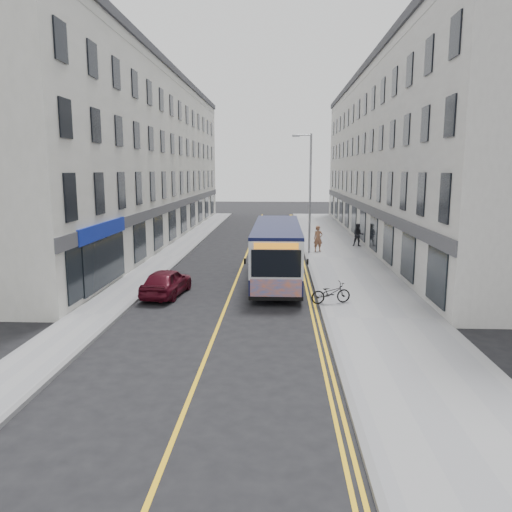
# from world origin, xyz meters

# --- Properties ---
(ground) EXTENTS (140.00, 140.00, 0.00)m
(ground) POSITION_xyz_m (0.00, 0.00, 0.00)
(ground) COLOR black
(ground) RESTS_ON ground
(pavement_east) EXTENTS (4.50, 64.00, 0.12)m
(pavement_east) POSITION_xyz_m (6.25, 12.00, 0.06)
(pavement_east) COLOR gray
(pavement_east) RESTS_ON ground
(pavement_west) EXTENTS (2.00, 64.00, 0.12)m
(pavement_west) POSITION_xyz_m (-5.00, 12.00, 0.06)
(pavement_west) COLOR gray
(pavement_west) RESTS_ON ground
(kerb_east) EXTENTS (0.18, 64.00, 0.13)m
(kerb_east) POSITION_xyz_m (4.00, 12.00, 0.07)
(kerb_east) COLOR slate
(kerb_east) RESTS_ON ground
(kerb_west) EXTENTS (0.18, 64.00, 0.13)m
(kerb_west) POSITION_xyz_m (-4.00, 12.00, 0.07)
(kerb_west) COLOR slate
(kerb_west) RESTS_ON ground
(road_centre_line) EXTENTS (0.12, 64.00, 0.01)m
(road_centre_line) POSITION_xyz_m (0.00, 12.00, 0.00)
(road_centre_line) COLOR yellow
(road_centre_line) RESTS_ON ground
(road_dbl_yellow_inner) EXTENTS (0.10, 64.00, 0.01)m
(road_dbl_yellow_inner) POSITION_xyz_m (3.55, 12.00, 0.00)
(road_dbl_yellow_inner) COLOR yellow
(road_dbl_yellow_inner) RESTS_ON ground
(road_dbl_yellow_outer) EXTENTS (0.10, 64.00, 0.01)m
(road_dbl_yellow_outer) POSITION_xyz_m (3.75, 12.00, 0.00)
(road_dbl_yellow_outer) COLOR yellow
(road_dbl_yellow_outer) RESTS_ON ground
(terrace_east) EXTENTS (6.00, 46.00, 13.00)m
(terrace_east) POSITION_xyz_m (11.50, 21.00, 6.50)
(terrace_east) COLOR silver
(terrace_east) RESTS_ON ground
(terrace_west) EXTENTS (6.00, 46.00, 13.00)m
(terrace_west) POSITION_xyz_m (-9.00, 21.00, 6.50)
(terrace_west) COLOR silver
(terrace_west) RESTS_ON ground
(streetlamp) EXTENTS (1.32, 0.18, 8.00)m
(streetlamp) POSITION_xyz_m (4.17, 14.00, 4.38)
(streetlamp) COLOR #999BA2
(streetlamp) RESTS_ON ground
(city_bus) EXTENTS (2.36, 10.07, 2.92)m
(city_bus) POSITION_xyz_m (2.10, 5.51, 1.60)
(city_bus) COLOR #0B0F33
(city_bus) RESTS_ON ground
(bicycle) EXTENTS (1.82, 1.06, 0.90)m
(bicycle) POSITION_xyz_m (4.40, 0.81, 0.57)
(bicycle) COLOR black
(bicycle) RESTS_ON pavement_east
(pedestrian_near) EXTENTS (0.74, 0.58, 1.77)m
(pedestrian_near) POSITION_xyz_m (4.88, 14.38, 1.00)
(pedestrian_near) COLOR #8F5C41
(pedestrian_near) RESTS_ON pavement_east
(pedestrian_far) EXTENTS (0.83, 0.65, 1.68)m
(pedestrian_far) POSITION_xyz_m (7.98, 16.80, 0.96)
(pedestrian_far) COLOR black
(pedestrian_far) RESTS_ON pavement_east
(car_white) EXTENTS (2.11, 4.81, 1.54)m
(car_white) POSITION_xyz_m (2.18, 22.28, 0.77)
(car_white) COLOR silver
(car_white) RESTS_ON ground
(car_maroon) EXTENTS (1.93, 3.87, 1.27)m
(car_maroon) POSITION_xyz_m (-2.89, 2.23, 0.63)
(car_maroon) COLOR #4D0C1A
(car_maroon) RESTS_ON ground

